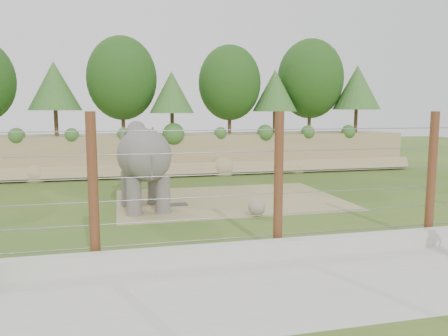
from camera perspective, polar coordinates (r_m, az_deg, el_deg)
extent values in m
plane|color=#3C5D1E|center=(16.95, 1.60, -6.22)|extent=(90.00, 90.00, 0.00)
cube|color=#9A8957|center=(29.34, -5.07, 2.02)|extent=(30.00, 4.00, 2.50)
cube|color=#9A8957|center=(27.19, -4.32, -0.31)|extent=(30.00, 1.37, 1.07)
cylinder|color=#3F2B19|center=(28.63, -21.07, 5.51)|extent=(0.24, 0.24, 1.58)
sphere|color=#1D4213|center=(28.66, -21.27, 9.78)|extent=(3.60, 3.60, 3.60)
cylinder|color=#3F2B19|center=(28.90, -13.03, 6.17)|extent=(0.24, 0.24, 1.92)
sphere|color=#1D4213|center=(28.97, -13.18, 11.34)|extent=(4.40, 4.40, 4.40)
cylinder|color=#3F2B19|center=(27.90, -6.78, 5.73)|extent=(0.24, 0.24, 1.40)
sphere|color=#1D4213|center=(27.91, -6.84, 9.63)|extent=(3.20, 3.20, 3.20)
cylinder|color=#3F2B19|center=(29.62, 0.72, 6.29)|extent=(0.24, 0.24, 1.82)
sphere|color=#1D4213|center=(29.67, 0.73, 11.06)|extent=(4.16, 4.16, 4.16)
cylinder|color=#3F2B19|center=(29.94, 6.61, 5.95)|extent=(0.24, 0.24, 1.50)
sphere|color=#1D4213|center=(29.96, 6.67, 9.86)|extent=(3.44, 3.44, 3.44)
cylinder|color=#3F2B19|center=(32.00, 11.08, 6.42)|extent=(0.24, 0.24, 2.03)
sphere|color=#1D4213|center=(32.08, 11.20, 11.35)|extent=(4.64, 4.64, 4.64)
cylinder|color=#3F2B19|center=(32.33, 16.82, 5.91)|extent=(0.24, 0.24, 1.64)
sphere|color=#1D4213|center=(32.36, 16.97, 9.86)|extent=(3.76, 3.76, 3.76)
cube|color=#988C5B|center=(19.90, 0.72, -4.14)|extent=(10.00, 7.00, 0.02)
cube|color=#262628|center=(18.86, -6.35, -4.75)|extent=(1.00, 0.60, 0.03)
sphere|color=gray|center=(16.79, 4.31, -5.13)|extent=(0.67, 0.67, 0.67)
cube|color=beige|center=(12.31, 7.83, -10.38)|extent=(26.00, 0.35, 0.50)
cube|color=beige|center=(10.67, 11.86, -14.73)|extent=(26.00, 4.00, 0.01)
cylinder|color=#572613|center=(11.58, -16.72, -2.83)|extent=(0.26, 0.26, 4.00)
cylinder|color=#572613|center=(12.35, 7.12, -1.95)|extent=(0.26, 0.26, 4.00)
cylinder|color=#572613|center=(14.86, 25.47, -1.03)|extent=(0.26, 0.26, 4.00)
cylinder|color=gray|center=(12.68, 7.01, -8.65)|extent=(20.00, 0.02, 0.02)
cylinder|color=gray|center=(12.53, 7.06, -6.01)|extent=(20.00, 0.02, 0.02)
cylinder|color=gray|center=(12.40, 7.10, -3.32)|extent=(20.00, 0.02, 0.02)
cylinder|color=gray|center=(12.31, 7.15, -0.57)|extent=(20.00, 0.02, 0.02)
cylinder|color=gray|center=(12.24, 7.19, 2.21)|extent=(20.00, 0.02, 0.02)
cylinder|color=gray|center=(12.20, 7.24, 5.02)|extent=(20.00, 0.02, 0.02)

